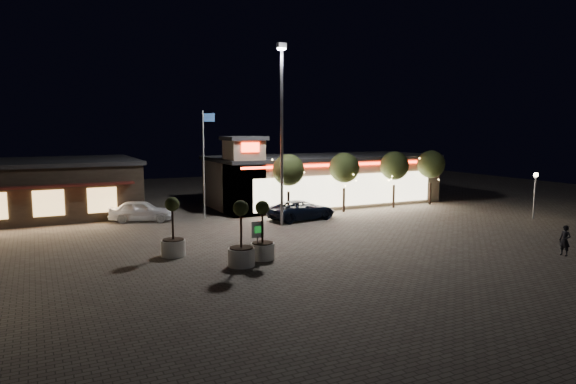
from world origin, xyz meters
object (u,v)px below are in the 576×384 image
planter_left (173,238)px  white_sedan (141,211)px  valet_sign (258,233)px  pedestrian (565,240)px  pickup_truck (302,210)px  planter_mid (241,246)px

planter_left → white_sedan: bearing=87.8°
white_sedan → valet_sign: valet_sign is taller
pedestrian → valet_sign: valet_sign is taller
white_sedan → pickup_truck: bearing=-92.6°
pedestrian → planter_mid: (-16.16, 5.73, 0.19)m
pickup_truck → white_sedan: white_sedan is taller
planter_mid → valet_sign: size_ratio=1.65×
valet_sign → white_sedan: bearing=103.6°
pedestrian → planter_mid: bearing=-113.8°
pickup_truck → valet_sign: valet_sign is taller
white_sedan → planter_left: size_ratio=1.43×
white_sedan → valet_sign: 14.15m
white_sedan → pedestrian: bearing=-117.5°
white_sedan → planter_mid: bearing=-151.2°
white_sedan → planter_left: 11.15m
pedestrian → planter_mid: 17.15m
pickup_truck → valet_sign: (-7.43, -9.12, 0.67)m
planter_mid → planter_left: bearing=126.1°
white_sedan → planter_mid: size_ratio=1.38×
pickup_truck → pedestrian: (7.50, -15.71, 0.10)m
planter_left → planter_mid: bearing=-53.9°
pickup_truck → planter_mid: bearing=132.8°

